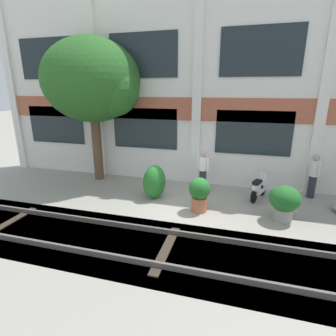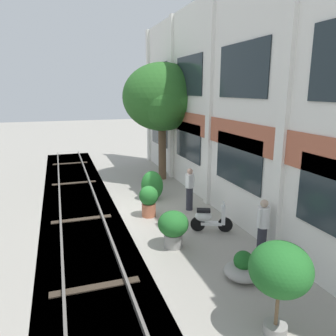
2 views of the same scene
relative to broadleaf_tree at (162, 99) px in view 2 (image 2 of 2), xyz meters
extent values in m
plane|color=#9E998E|center=(4.22, -2.09, -4.09)|extent=(80.00, 80.00, 0.00)
cube|color=silver|center=(4.22, 0.88, -0.05)|extent=(17.75, 0.50, 8.09)
cube|color=#AD5B42|center=(4.22, 0.61, -0.99)|extent=(17.75, 0.06, 0.90)
cube|color=silver|center=(-4.65, 0.57, -0.05)|extent=(0.36, 0.16, 8.09)
cube|color=silver|center=(-0.21, 0.57, -0.05)|extent=(0.36, 0.16, 8.09)
cube|color=silver|center=(4.22, 0.57, -0.05)|extent=(0.36, 0.16, 8.09)
cube|color=silver|center=(8.66, 0.57, -0.05)|extent=(0.36, 0.16, 8.09)
cube|color=#1E282D|center=(-2.43, 0.60, -1.84)|extent=(2.84, 0.04, 1.70)
cube|color=#1E282D|center=(2.00, 0.60, -1.84)|extent=(2.84, 0.04, 1.70)
cube|color=#1E282D|center=(6.44, 0.60, -1.84)|extent=(2.84, 0.04, 1.70)
cube|color=#1E282D|center=(-2.43, 0.60, 1.06)|extent=(2.84, 0.04, 1.70)
cube|color=#1E282D|center=(2.00, 0.60, 1.06)|extent=(2.84, 0.04, 1.70)
cube|color=#1E282D|center=(6.44, 0.60, 1.06)|extent=(2.84, 0.04, 1.70)
cube|color=#4C473F|center=(4.22, -4.45, -4.23)|extent=(25.75, 2.80, 0.28)
cube|color=#605B56|center=(4.22, -5.17, -4.02)|extent=(25.75, 0.07, 0.15)
cube|color=#605B56|center=(4.22, -3.73, -4.02)|extent=(25.75, 0.07, 0.15)
cube|color=#382D23|center=(-5.28, -4.45, -4.08)|extent=(0.24, 2.10, 0.03)
cube|color=#382D23|center=(-0.56, -4.45, -4.08)|extent=(0.24, 2.10, 0.03)
cube|color=#382D23|center=(4.39, -4.45, -4.08)|extent=(0.24, 2.10, 0.03)
cube|color=#382D23|center=(8.78, -4.45, -4.08)|extent=(0.24, 2.10, 0.03)
cylinder|color=brown|center=(0.00, 0.00, -2.45)|extent=(0.40, 0.40, 3.28)
ellipsoid|color=#286023|center=(0.00, 0.00, 0.11)|extent=(3.92, 3.92, 3.34)
sphere|color=#286023|center=(-0.98, 0.20, -0.22)|extent=(2.16, 2.16, 2.16)
sphere|color=#286023|center=(0.98, -0.20, -0.22)|extent=(2.16, 2.16, 2.16)
cylinder|color=gray|center=(11.41, -1.36, -3.99)|extent=(0.45, 0.45, 0.21)
cylinder|color=brown|center=(11.41, -1.36, -3.40)|extent=(0.07, 0.07, 0.96)
ellipsoid|color=#236B28|center=(11.41, -1.36, -2.71)|extent=(1.16, 1.16, 1.01)
cylinder|color=#B76647|center=(4.84, -2.06, -3.85)|extent=(0.51, 0.51, 0.49)
ellipsoid|color=#236B28|center=(4.84, -2.06, -3.30)|extent=(0.69, 0.69, 0.72)
cylinder|color=gray|center=(7.41, -2.02, -3.89)|extent=(0.55, 0.55, 0.41)
ellipsoid|color=#236B28|center=(7.41, -2.02, -3.36)|extent=(0.91, 0.91, 0.76)
ellipsoid|color=gray|center=(9.53, -0.94, -3.91)|extent=(0.95, 0.95, 0.35)
sphere|color=#19561E|center=(9.53, -0.94, -3.62)|extent=(0.49, 0.49, 0.49)
cylinder|color=black|center=(6.96, -0.05, -3.85)|extent=(0.27, 0.48, 0.48)
cylinder|color=black|center=(6.61, -0.88, -3.85)|extent=(0.27, 0.48, 0.48)
cube|color=silver|center=(6.78, -0.47, -3.81)|extent=(0.48, 0.72, 0.08)
ellipsoid|color=silver|center=(6.68, -0.71, -3.57)|extent=(0.46, 0.62, 0.36)
cube|color=black|center=(6.68, -0.71, -3.37)|extent=(0.37, 0.49, 0.10)
cube|color=silver|center=(6.92, -0.12, -3.51)|extent=(0.30, 0.22, 0.60)
cylinder|color=#B7B7BF|center=(6.93, -0.10, -3.13)|extent=(0.47, 0.22, 0.03)
cylinder|color=#282833|center=(8.65, 0.18, -3.67)|extent=(0.26, 0.26, 0.84)
cylinder|color=silver|center=(8.65, 0.18, -2.96)|extent=(0.34, 0.34, 0.58)
sphere|color=tan|center=(8.65, 0.18, -2.56)|extent=(0.22, 0.22, 0.22)
cylinder|color=silver|center=(8.56, 0.38, -2.93)|extent=(0.09, 0.09, 0.52)
cylinder|color=silver|center=(8.75, -0.02, -2.93)|extent=(0.09, 0.09, 0.52)
cylinder|color=#282833|center=(4.70, -0.40, -3.64)|extent=(0.26, 0.26, 0.90)
cylinder|color=silver|center=(4.70, -0.40, -2.92)|extent=(0.34, 0.34, 0.53)
sphere|color=tan|center=(4.70, -0.40, -2.54)|extent=(0.22, 0.22, 0.22)
cylinder|color=silver|center=(4.51, -0.29, -2.89)|extent=(0.09, 0.09, 0.48)
cylinder|color=silver|center=(4.89, -0.50, -2.89)|extent=(0.09, 0.09, 0.48)
ellipsoid|color=#236B28|center=(3.09, -1.44, -3.46)|extent=(1.04, 1.15, 1.25)
camera|label=1|loc=(5.97, -9.94, -0.21)|focal=28.00mm
camera|label=2|loc=(15.84, -5.02, 0.47)|focal=35.00mm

